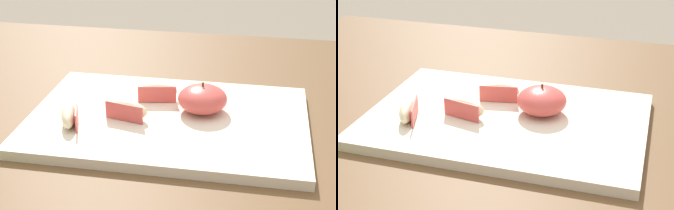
{
  "view_description": "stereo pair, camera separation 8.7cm",
  "coord_description": "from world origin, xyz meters",
  "views": [
    {
      "loc": [
        0.09,
        -0.82,
        1.17
      ],
      "look_at": [
        -0.05,
        -0.05,
        0.79
      ],
      "focal_mm": 56.5,
      "sensor_mm": 36.0,
      "label": 1
    },
    {
      "loc": [
        0.18,
        -0.8,
        1.17
      ],
      "look_at": [
        -0.05,
        -0.05,
        0.79
      ],
      "focal_mm": 56.5,
      "sensor_mm": 36.0,
      "label": 2
    }
  ],
  "objects": [
    {
      "name": "apple_wedge_middle",
      "position": [
        -0.08,
        0.01,
        0.79
      ],
      "size": [
        0.07,
        0.04,
        0.03
      ],
      "color": "beige",
      "rests_on": "cutting_board"
    },
    {
      "name": "dining_table",
      "position": [
        0.0,
        0.0,
        0.66
      ],
      "size": [
        1.36,
        0.93,
        0.76
      ],
      "color": "brown",
      "rests_on": "ground_plane"
    },
    {
      "name": "apple_half_skin_up",
      "position": [
        0.0,
        -0.02,
        0.8
      ],
      "size": [
        0.08,
        0.08,
        0.05
      ],
      "color": "#D14C47",
      "rests_on": "cutting_board"
    },
    {
      "name": "cutting_board",
      "position": [
        -0.05,
        -0.05,
        0.76
      ],
      "size": [
        0.46,
        0.32,
        0.02
      ],
      "color": "beige",
      "rests_on": "dining_table"
    },
    {
      "name": "apple_wedge_left",
      "position": [
        -0.2,
        -0.11,
        0.79
      ],
      "size": [
        0.05,
        0.07,
        0.03
      ],
      "color": "beige",
      "rests_on": "cutting_board"
    },
    {
      "name": "apple_wedge_back",
      "position": [
        -0.12,
        -0.07,
        0.79
      ],
      "size": [
        0.07,
        0.04,
        0.03
      ],
      "color": "beige",
      "rests_on": "cutting_board"
    }
  ]
}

